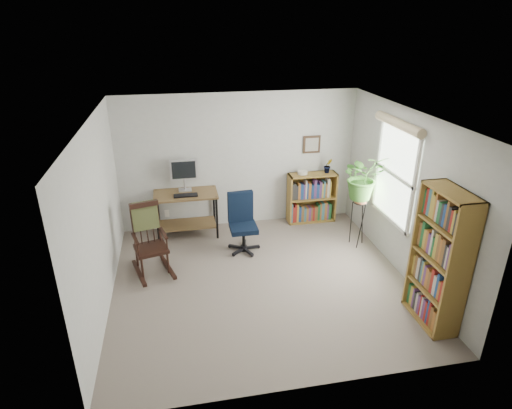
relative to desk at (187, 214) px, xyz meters
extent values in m
cube|color=gray|center=(0.97, -1.70, -0.39)|extent=(4.20, 4.00, 0.00)
cube|color=white|center=(0.97, -1.70, 2.01)|extent=(4.20, 4.00, 0.00)
cube|color=#B8B9B4|center=(0.97, 0.30, 0.81)|extent=(4.20, 0.00, 2.40)
cube|color=#B8B9B4|center=(0.97, -3.70, 0.81)|extent=(4.20, 0.00, 2.40)
cube|color=#B8B9B4|center=(-1.13, -1.70, 0.81)|extent=(0.00, 4.00, 2.40)
cube|color=#B8B9B4|center=(3.07, -1.70, 0.81)|extent=(0.00, 4.00, 2.40)
cube|color=black|center=(0.00, -0.12, 0.40)|extent=(0.40, 0.15, 0.02)
imported|color=#376F27|center=(2.77, -0.92, 1.19)|extent=(1.69, 1.88, 1.46)
imported|color=#376F27|center=(2.58, 0.13, 0.60)|extent=(0.13, 0.24, 0.11)
camera|label=1|loc=(-0.10, -6.85, 3.14)|focal=30.00mm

